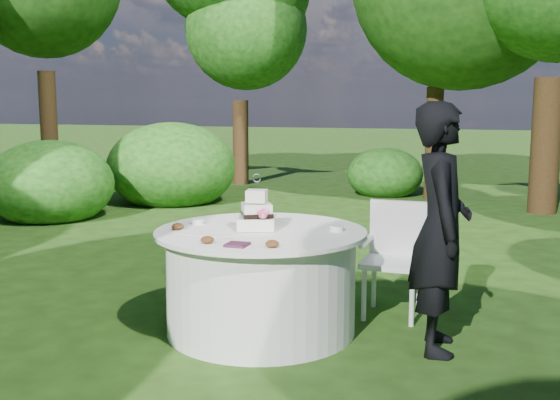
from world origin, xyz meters
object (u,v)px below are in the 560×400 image
(cake, at_px, (257,214))
(chair, at_px, (395,250))
(table, at_px, (261,280))
(napkins, at_px, (237,245))
(guest, at_px, (441,228))

(cake, relative_size, chair, 0.45)
(table, distance_m, cake, 0.50)
(cake, bearing_deg, napkins, -82.52)
(guest, distance_m, cake, 1.32)
(table, xyz_separation_m, cake, (-0.03, 0.01, 0.50))
(table, bearing_deg, guest, 1.59)
(cake, bearing_deg, chair, 38.39)
(napkins, xyz_separation_m, table, (-0.04, 0.56, -0.39))
(guest, bearing_deg, chair, 20.89)
(table, bearing_deg, chair, 39.60)
(napkins, height_order, guest, guest)
(napkins, relative_size, cake, 0.34)
(cake, height_order, chair, cake)
(guest, relative_size, chair, 1.88)
(guest, xyz_separation_m, table, (-1.29, -0.04, -0.47))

